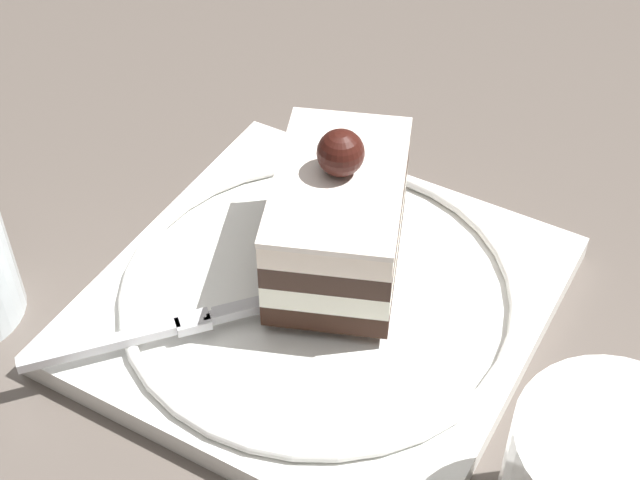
# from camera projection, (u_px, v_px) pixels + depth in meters

# --- Properties ---
(ground_plane) EXTENTS (2.40, 2.40, 0.00)m
(ground_plane) POSITION_uv_depth(u_px,v_px,m) (250.00, 325.00, 0.46)
(ground_plane) COLOR #574D47
(dessert_plate) EXTENTS (0.21, 0.21, 0.02)m
(dessert_plate) POSITION_uv_depth(u_px,v_px,m) (320.00, 299.00, 0.46)
(dessert_plate) COLOR white
(dessert_plate) RESTS_ON ground_plane
(cake_slice) EXTENTS (0.09, 0.11, 0.07)m
(cake_slice) POSITION_uv_depth(u_px,v_px,m) (339.00, 216.00, 0.45)
(cake_slice) COLOR black
(cake_slice) RESTS_ON dessert_plate
(fork) EXTENTS (0.09, 0.09, 0.00)m
(fork) POSITION_uv_depth(u_px,v_px,m) (153.00, 332.00, 0.43)
(fork) COLOR silver
(fork) RESTS_ON dessert_plate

